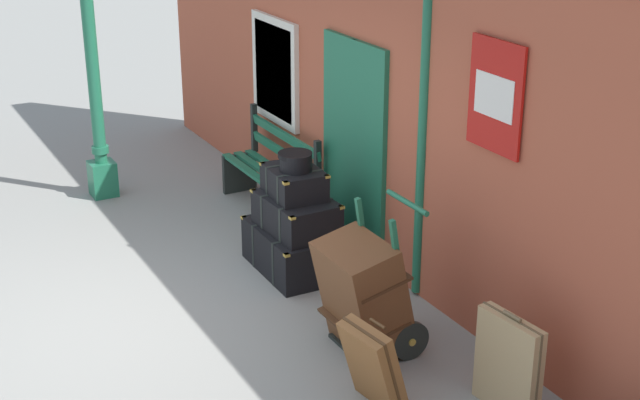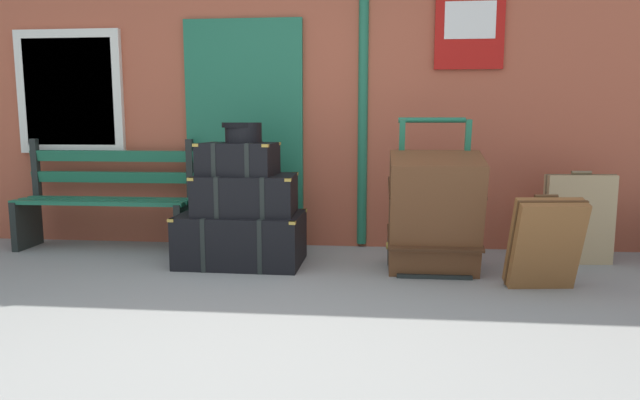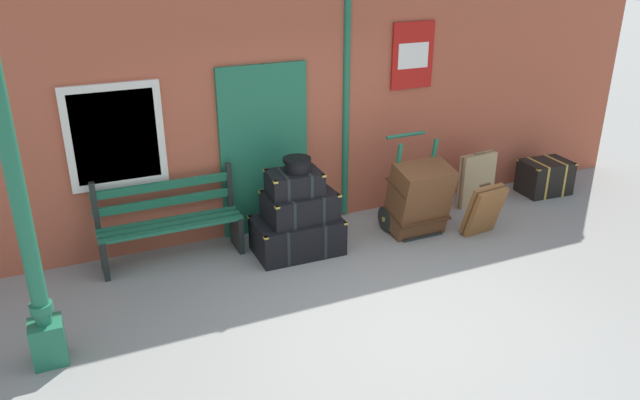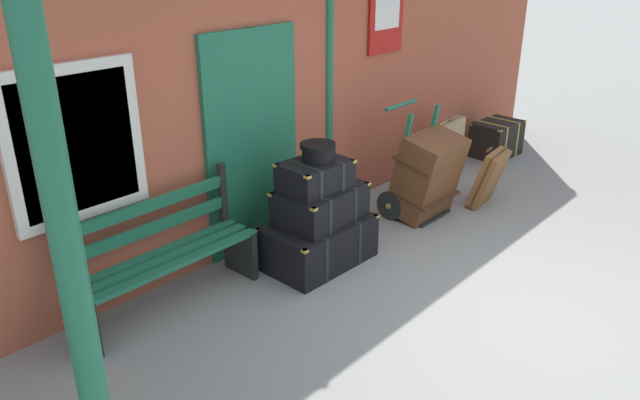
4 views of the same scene
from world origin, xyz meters
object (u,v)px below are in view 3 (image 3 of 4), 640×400
(platform_bench, at_px, (170,223))
(steamer_trunk_base, at_px, (297,235))
(round_hatbox, at_px, (298,164))
(porters_trolley, at_px, (410,209))
(suitcase_charcoal, at_px, (477,180))
(steamer_trunk_middle, at_px, (300,206))
(steamer_trunk_top, at_px, (294,183))
(lamp_post, at_px, (27,241))
(corner_trunk, at_px, (545,177))
(large_brown_trunk, at_px, (419,199))
(suitcase_oxblood, at_px, (484,210))

(platform_bench, distance_m, steamer_trunk_base, 1.47)
(round_hatbox, xyz_separation_m, porters_trolley, (1.52, -0.01, -0.82))
(porters_trolley, bearing_deg, suitcase_charcoal, 12.84)
(steamer_trunk_middle, distance_m, steamer_trunk_top, 0.30)
(lamp_post, height_order, corner_trunk, lamp_post)
(steamer_trunk_middle, xyz_separation_m, large_brown_trunk, (1.51, -0.18, -0.10))
(steamer_trunk_base, distance_m, round_hatbox, 0.89)
(steamer_trunk_base, height_order, corner_trunk, corner_trunk)
(lamp_post, bearing_deg, large_brown_trunk, 11.29)
(lamp_post, bearing_deg, corner_trunk, 10.70)
(steamer_trunk_base, bearing_deg, steamer_trunk_top, 129.04)
(round_hatbox, bearing_deg, porters_trolley, -0.55)
(platform_bench, xyz_separation_m, round_hatbox, (1.40, -0.43, 0.65))
(steamer_trunk_base, relative_size, steamer_trunk_top, 1.61)
(steamer_trunk_middle, bearing_deg, porters_trolley, -0.29)
(porters_trolley, bearing_deg, corner_trunk, 5.62)
(lamp_post, relative_size, suitcase_charcoal, 3.96)
(steamer_trunk_base, bearing_deg, corner_trunk, 3.48)
(steamer_trunk_middle, height_order, corner_trunk, steamer_trunk_middle)
(large_brown_trunk, bearing_deg, porters_trolley, 90.00)
(platform_bench, height_order, steamer_trunk_middle, platform_bench)
(lamp_post, relative_size, corner_trunk, 4.28)
(large_brown_trunk, bearing_deg, platform_bench, 168.12)
(suitcase_charcoal, bearing_deg, porters_trolley, -167.16)
(steamer_trunk_middle, distance_m, suitcase_oxblood, 2.31)
(suitcase_oxblood, bearing_deg, porters_trolley, 144.08)
(porters_trolley, height_order, suitcase_charcoal, porters_trolley)
(corner_trunk, bearing_deg, lamp_post, -169.30)
(lamp_post, xyz_separation_m, suitcase_oxblood, (5.03, 0.51, -0.85))
(porters_trolley, distance_m, suitcase_oxblood, 0.90)
(porters_trolley, relative_size, large_brown_trunk, 1.26)
(platform_bench, distance_m, porters_trolley, 2.97)
(suitcase_charcoal, bearing_deg, steamer_trunk_middle, -174.32)
(corner_trunk, bearing_deg, suitcase_charcoal, 178.00)
(suitcase_charcoal, bearing_deg, steamer_trunk_base, -174.19)
(steamer_trunk_middle, bearing_deg, steamer_trunk_top, 170.45)
(lamp_post, xyz_separation_m, large_brown_trunk, (4.30, 0.86, -0.70))
(platform_bench, xyz_separation_m, steamer_trunk_middle, (1.42, -0.44, 0.14))
(porters_trolley, bearing_deg, suitcase_oxblood, -35.92)
(platform_bench, distance_m, round_hatbox, 1.61)
(steamer_trunk_middle, distance_m, large_brown_trunk, 1.52)
(suitcase_oxblood, bearing_deg, large_brown_trunk, 154.05)
(round_hatbox, distance_m, porters_trolley, 1.73)
(steamer_trunk_top, relative_size, porters_trolley, 0.53)
(steamer_trunk_middle, distance_m, suitcase_charcoal, 2.75)
(steamer_trunk_middle, height_order, porters_trolley, porters_trolley)
(suitcase_oxblood, distance_m, corner_trunk, 1.86)
(steamer_trunk_top, bearing_deg, porters_trolley, -0.64)
(large_brown_trunk, distance_m, suitcase_oxblood, 0.82)
(platform_bench, bearing_deg, steamer_trunk_middle, -17.05)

